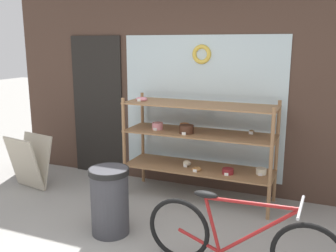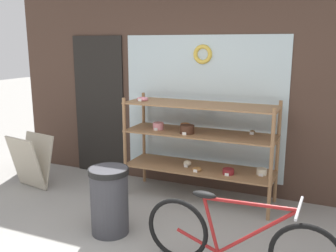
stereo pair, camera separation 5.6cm
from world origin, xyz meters
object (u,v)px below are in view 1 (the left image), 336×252
bicycle (238,239)px  sandwich_board (30,162)px  display_case (198,138)px  trash_bin (110,199)px

bicycle → sandwich_board: sandwich_board is taller
display_case → bicycle: bearing=-59.8°
display_case → trash_bin: 1.42m
display_case → bicycle: (0.84, -1.44, -0.49)m
display_case → bicycle: 1.73m
display_case → trash_bin: (-0.57, -1.23, -0.43)m
bicycle → sandwich_board: 3.25m
trash_bin → bicycle: bearing=-8.4°
display_case → sandwich_board: (-2.28, -0.54, -0.44)m
sandwich_board → bicycle: bearing=-5.4°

